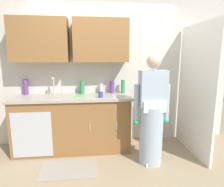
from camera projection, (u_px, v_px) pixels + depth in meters
name	position (u px, v px, depth m)	size (l,w,h in m)	color
ground_plane	(109.00, 169.00, 2.73)	(9.00, 9.00, 0.00)	#998466
kitchen_wall_with_uppers	(96.00, 63.00, 3.41)	(4.80, 0.44, 2.70)	beige
closet_door_panel	(196.00, 91.00, 3.08)	(1.10, 0.04, 2.10)	silver
counter_cabinet	(73.00, 124.00, 3.27)	(1.90, 0.62, 0.90)	brown
countertop	(72.00, 97.00, 3.19)	(1.96, 0.66, 0.04)	#A8A093
sink	(55.00, 97.00, 3.16)	(0.50, 0.36, 0.35)	#B7BABF
person_at_sink	(152.00, 119.00, 2.80)	(0.55, 0.34, 1.62)	white
floor_mat	(69.00, 169.00, 2.72)	(0.80, 0.50, 0.01)	gray
bottle_soap	(26.00, 87.00, 3.30)	(0.08, 0.08, 0.26)	#66388C
bottle_water_tall	(82.00, 88.00, 3.36)	(0.08, 0.08, 0.23)	#2D8C4C
bottle_water_short	(112.00, 87.00, 3.44)	(0.08, 0.08, 0.22)	#66388C
bottle_dish_liquid	(101.00, 88.00, 3.44)	(0.07, 0.07, 0.17)	silver
bottle_cleaner_spray	(123.00, 87.00, 3.43)	(0.07, 0.07, 0.24)	#2D8C4C
cup_by_sink	(101.00, 95.00, 3.06)	(0.08, 0.08, 0.09)	#33478C
knife_on_counter	(113.00, 96.00, 3.19)	(0.24, 0.02, 0.01)	silver
sponge	(78.00, 96.00, 3.13)	(0.11, 0.07, 0.03)	#4CBF4C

